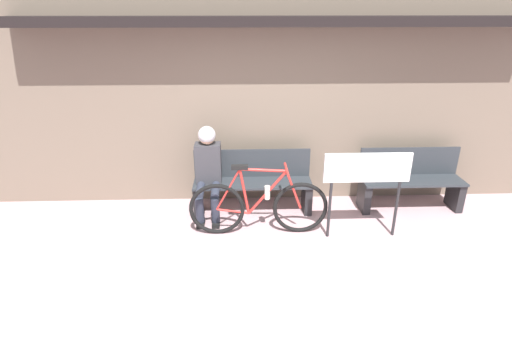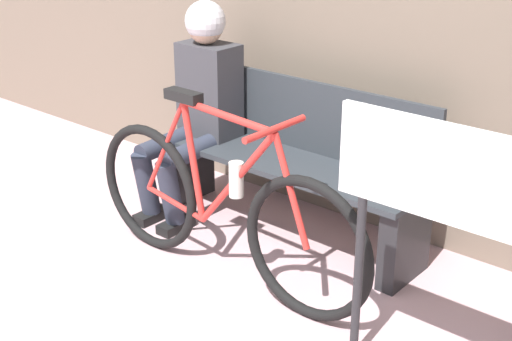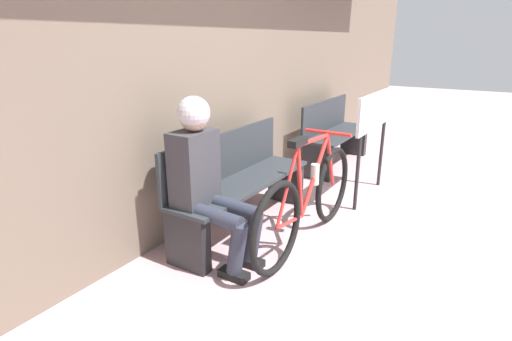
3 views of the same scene
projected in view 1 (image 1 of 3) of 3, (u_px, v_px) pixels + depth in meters
name	position (u px, v px, depth m)	size (l,w,h in m)	color
ground_plane	(288.00, 296.00, 3.97)	(24.00, 24.00, 0.00)	#C69EA3
storefront_wall	(273.00, 86.00, 5.40)	(12.00, 0.56, 3.20)	#756656
park_bench_near	(253.00, 184.00, 5.50)	(1.61, 0.42, 0.85)	#2D3338
bicycle	(259.00, 206.00, 4.93)	(1.72, 0.40, 0.93)	black
person_seated	(208.00, 167.00, 5.26)	(0.34, 0.63, 1.24)	#2D3342
park_bench_far	(410.00, 182.00, 5.58)	(1.40, 0.42, 0.85)	#2D3338
signboard	(367.00, 174.00, 4.69)	(1.03, 0.04, 1.10)	#232326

